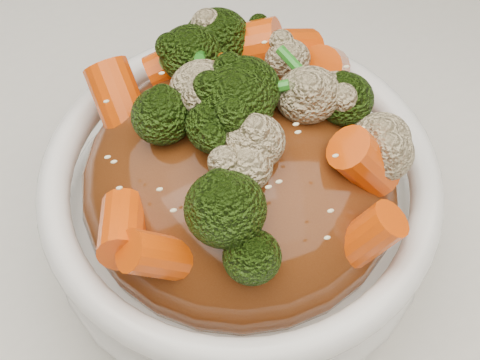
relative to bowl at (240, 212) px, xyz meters
name	(u,v)px	position (x,y,z in m)	size (l,w,h in m)	color
tablecloth	(278,332)	(0.01, -0.05, -0.06)	(1.20, 0.80, 0.04)	silver
bowl	(240,212)	(0.00, 0.00, 0.00)	(0.21, 0.21, 0.08)	white
sauce_base	(240,183)	(0.00, 0.00, 0.03)	(0.17, 0.17, 0.09)	#59290F
carrots	(240,109)	(0.00, 0.00, 0.09)	(0.17, 0.17, 0.05)	#E84C07
broccoli	(240,110)	(0.00, 0.00, 0.09)	(0.17, 0.17, 0.04)	black
cauliflower	(240,113)	(0.00, 0.00, 0.09)	(0.17, 0.17, 0.04)	tan
scallions	(240,108)	(0.00, 0.00, 0.09)	(0.13, 0.13, 0.02)	#21751B
sesame_seeds	(240,108)	(0.00, 0.00, 0.09)	(0.15, 0.15, 0.01)	#F7E9AF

